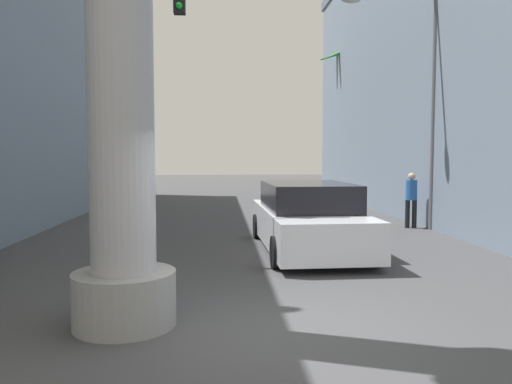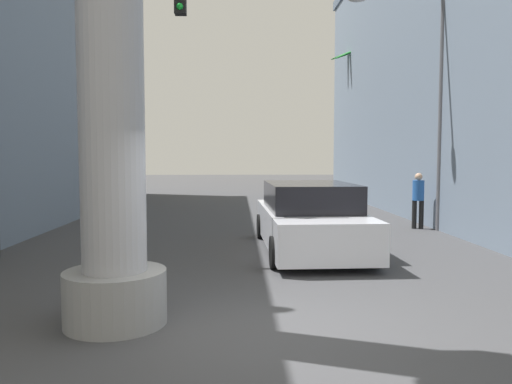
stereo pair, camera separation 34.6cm
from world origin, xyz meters
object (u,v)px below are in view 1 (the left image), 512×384
object	(u,v)px
traffic_light_mast	(55,57)
car_lead	(308,218)
street_lamp	(419,86)
palm_tree_far_right	(350,94)
pedestrian_mid_right	(411,196)

from	to	relation	value
traffic_light_mast	car_lead	distance (m)	6.42
street_lamp	palm_tree_far_right	xyz separation A→B (m)	(1.14, 12.04, 1.24)
street_lamp	car_lead	xyz separation A→B (m)	(-3.77, -2.99, -3.48)
palm_tree_far_right	pedestrian_mid_right	distance (m)	12.57
street_lamp	palm_tree_far_right	bearing A→B (deg)	84.58
pedestrian_mid_right	palm_tree_far_right	bearing A→B (deg)	84.36
traffic_light_mast	car_lead	xyz separation A→B (m)	(5.37, 0.63, -3.47)
car_lead	palm_tree_far_right	distance (m)	16.51
street_lamp	pedestrian_mid_right	size ratio (longest dim) A/B	4.10
street_lamp	traffic_light_mast	xyz separation A→B (m)	(-9.14, -3.63, -0.01)
palm_tree_far_right	car_lead	bearing A→B (deg)	-108.09
street_lamp	palm_tree_far_right	size ratio (longest dim) A/B	0.86
pedestrian_mid_right	traffic_light_mast	bearing A→B (deg)	-156.40
palm_tree_far_right	pedestrian_mid_right	bearing A→B (deg)	-95.64
palm_tree_far_right	pedestrian_mid_right	size ratio (longest dim) A/B	4.76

